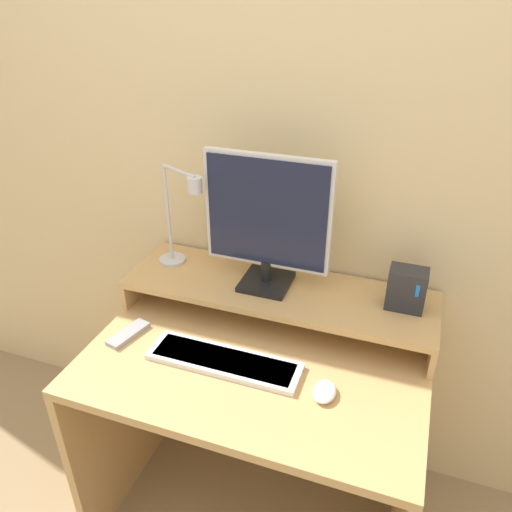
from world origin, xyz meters
TOP-DOWN VIEW (x-y plane):
  - wall_back at (0.00, 0.76)m, footprint 6.00×0.05m
  - desk at (0.00, 0.36)m, footprint 1.05×0.73m
  - monitor_shelf at (0.00, 0.57)m, footprint 1.05×0.31m
  - monitor at (-0.04, 0.58)m, footprint 0.41×0.17m
  - desk_lamp at (-0.36, 0.58)m, footprint 0.22×0.14m
  - router_dock at (0.41, 0.60)m, footprint 0.12×0.08m
  - keyboard at (-0.08, 0.28)m, footprint 0.47×0.13m
  - mouse at (0.24, 0.26)m, footprint 0.07×0.09m
  - remote_control at (-0.43, 0.30)m, footprint 0.09×0.16m

SIDE VIEW (x-z plane):
  - desk at x=0.00m, z-range 0.14..0.90m
  - remote_control at x=-0.43m, z-range 0.75..0.77m
  - keyboard at x=-0.08m, z-range 0.75..0.77m
  - mouse at x=0.24m, z-range 0.75..0.78m
  - monitor_shelf at x=0.00m, z-range 0.79..0.91m
  - router_dock at x=0.41m, z-range 0.87..1.01m
  - desk_lamp at x=-0.36m, z-range 0.88..1.25m
  - monitor at x=-0.04m, z-range 0.88..1.33m
  - wall_back at x=0.00m, z-range 0.00..2.50m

